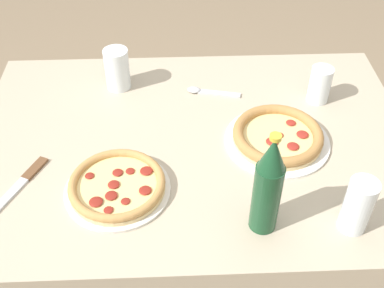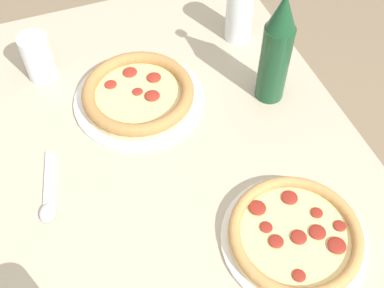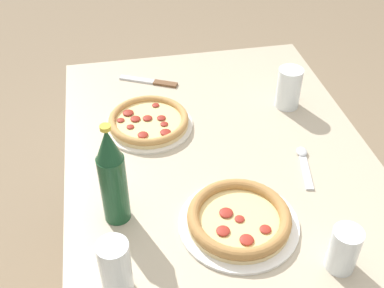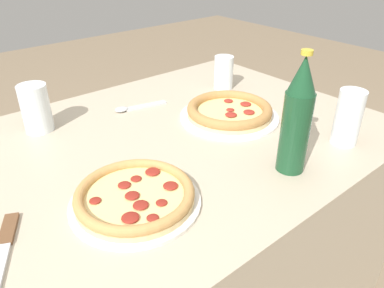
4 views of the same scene
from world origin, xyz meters
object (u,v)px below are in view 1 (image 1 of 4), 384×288
object	(u,v)px
pizza_pepperoni	(278,137)
glass_lemonade	(117,70)
pizza_margherita	(117,186)
knife	(22,182)
glass_mango_juice	(320,86)
beer_bottle	(268,186)
glass_water	(357,208)
spoon	(206,92)

from	to	relation	value
pizza_pepperoni	glass_lemonade	xyz separation A→B (m)	(0.46, -0.28, 0.04)
pizza_margherita	knife	size ratio (longest dim) A/B	1.37
knife	glass_mango_juice	bearing A→B (deg)	-159.25
pizza_margherita	beer_bottle	world-z (taller)	beer_bottle
glass_water	beer_bottle	distance (m)	0.22
knife	glass_water	bearing A→B (deg)	168.02
beer_bottle	spoon	distance (m)	0.54
beer_bottle	glass_mango_juice	bearing A→B (deg)	-116.99
beer_bottle	spoon	size ratio (longest dim) A/B	1.65
glass_lemonade	glass_mango_juice	bearing A→B (deg)	171.19
glass_mango_juice	beer_bottle	distance (m)	0.53
glass_lemonade	glass_water	bearing A→B (deg)	135.08
glass_lemonade	glass_water	xyz separation A→B (m)	(-0.58, 0.58, 0.00)
glass_lemonade	glass_mango_juice	distance (m)	0.62
pizza_pepperoni	pizza_margherita	bearing A→B (deg)	20.94
pizza_margherita	spoon	size ratio (longest dim) A/B	1.58
pizza_margherita	glass_water	xyz separation A→B (m)	(-0.55, 0.13, 0.05)
pizza_margherita	glass_mango_juice	size ratio (longest dim) A/B	2.36
pizza_pepperoni	glass_mango_juice	xyz separation A→B (m)	(-0.16, -0.19, 0.03)
glass_mango_juice	beer_bottle	bearing A→B (deg)	63.01
pizza_margherita	pizza_pepperoni	bearing A→B (deg)	-159.06
pizza_margherita	glass_water	bearing A→B (deg)	166.60
glass_lemonade	knife	size ratio (longest dim) A/B	0.68
pizza_margherita	spoon	distance (m)	0.47
knife	spoon	bearing A→B (deg)	-143.47
glass_mango_juice	glass_water	bearing A→B (deg)	86.15
glass_mango_juice	spoon	bearing A→B (deg)	-8.15
pizza_pepperoni	pizza_margherita	xyz separation A→B (m)	(0.43, 0.16, -0.00)
pizza_margherita	spoon	xyz separation A→B (m)	(-0.24, -0.40, -0.01)
beer_bottle	spoon	bearing A→B (deg)	-79.09
pizza_pepperoni	beer_bottle	distance (m)	0.31
pizza_pepperoni	glass_mango_juice	world-z (taller)	glass_mango_juice
pizza_pepperoni	knife	bearing A→B (deg)	10.64
glass_lemonade	knife	world-z (taller)	glass_lemonade
beer_bottle	knife	size ratio (longest dim) A/B	1.43
pizza_margherita	glass_lemonade	distance (m)	0.45
glass_lemonade	knife	bearing A→B (deg)	62.05
pizza_pepperoni	beer_bottle	bearing A→B (deg)	73.51
pizza_margherita	glass_mango_juice	world-z (taller)	glass_mango_juice
glass_water	beer_bottle	size ratio (longest dim) A/B	0.52
pizza_pepperoni	beer_bottle	xyz separation A→B (m)	(0.08, 0.28, 0.11)
beer_bottle	spoon	world-z (taller)	beer_bottle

